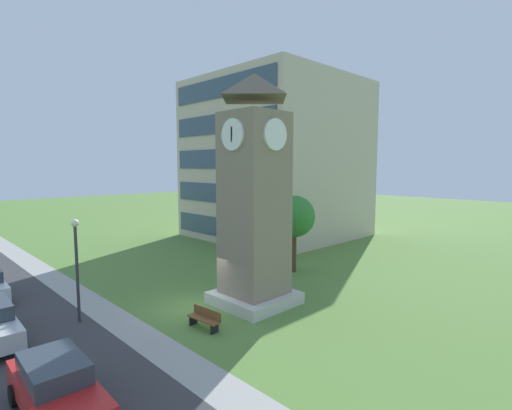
% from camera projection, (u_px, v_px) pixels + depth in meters
% --- Properties ---
extents(ground_plane, '(160.00, 160.00, 0.00)m').
position_uv_depth(ground_plane, '(194.00, 307.00, 19.82)').
color(ground_plane, '#567F38').
extents(street_asphalt, '(120.00, 7.20, 0.01)m').
position_uv_depth(street_asphalt, '(17.00, 362.00, 14.23)').
color(street_asphalt, '#38383A').
rests_on(street_asphalt, ground).
extents(kerb_strip, '(120.00, 1.60, 0.01)m').
position_uv_depth(kerb_strip, '(128.00, 327.00, 17.29)').
color(kerb_strip, '#9E9E99').
rests_on(kerb_strip, ground).
extents(office_building, '(14.87, 15.04, 16.00)m').
position_uv_depth(office_building, '(277.00, 160.00, 40.00)').
color(office_building, beige).
rests_on(office_building, ground).
extents(clock_tower, '(3.82, 3.82, 12.00)m').
position_uv_depth(clock_tower, '(254.00, 203.00, 19.84)').
color(clock_tower, gray).
rests_on(clock_tower, ground).
extents(park_bench, '(1.83, 0.64, 0.88)m').
position_uv_depth(park_bench, '(205.00, 318.00, 17.18)').
color(park_bench, brown).
rests_on(park_bench, ground).
extents(street_lamp, '(0.36, 0.36, 4.90)m').
position_uv_depth(street_lamp, '(76.00, 257.00, 17.65)').
color(street_lamp, '#333338').
rests_on(street_lamp, ground).
extents(tree_near_tower, '(2.88, 2.88, 5.34)m').
position_uv_depth(tree_near_tower, '(294.00, 217.00, 26.05)').
color(tree_near_tower, '#513823').
rests_on(tree_near_tower, ground).
extents(parked_car_red, '(4.79, 2.03, 1.69)m').
position_uv_depth(parked_car_red, '(57.00, 388.00, 11.12)').
color(parked_car_red, red).
rests_on(parked_car_red, ground).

